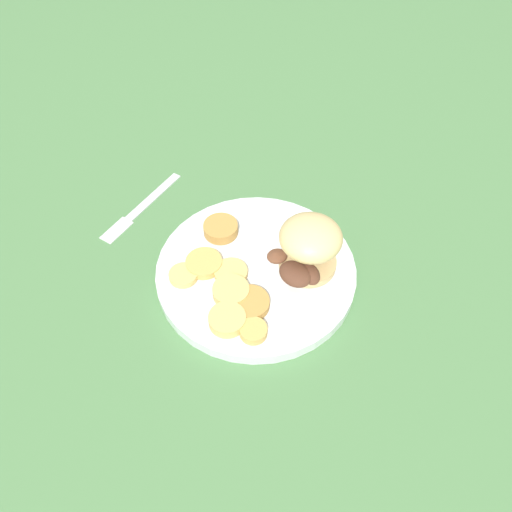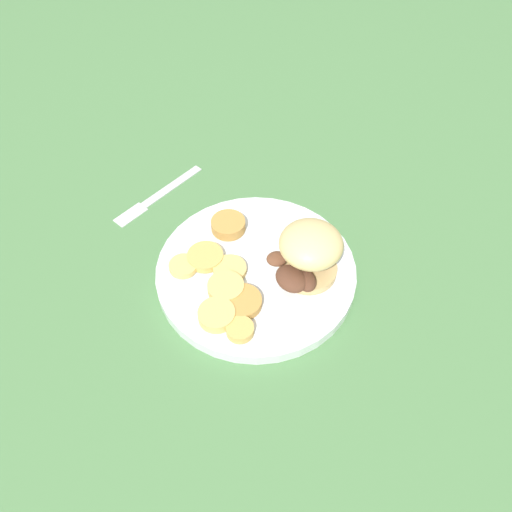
% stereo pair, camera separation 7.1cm
% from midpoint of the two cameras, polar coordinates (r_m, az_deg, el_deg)
% --- Properties ---
extents(ground_plane, '(4.00, 4.00, 0.00)m').
position_cam_midpoint_polar(ground_plane, '(0.75, -2.72, -2.40)').
color(ground_plane, '#4C7A47').
extents(dinner_plate, '(0.29, 0.29, 0.02)m').
position_cam_midpoint_polar(dinner_plate, '(0.74, -2.75, -1.85)').
color(dinner_plate, white).
rests_on(dinner_plate, ground_plane).
extents(sandwich, '(0.11, 0.13, 0.09)m').
position_cam_midpoint_polar(sandwich, '(0.69, 3.11, 0.96)').
color(sandwich, tan).
rests_on(sandwich, dinner_plate).
extents(potato_round_0, '(0.04, 0.04, 0.01)m').
position_cam_midpoint_polar(potato_round_0, '(0.73, -11.09, -2.35)').
color(potato_round_0, '#DBB766').
rests_on(potato_round_0, dinner_plate).
extents(potato_round_1, '(0.04, 0.04, 0.01)m').
position_cam_midpoint_polar(potato_round_1, '(0.66, -3.16, -8.76)').
color(potato_round_1, tan).
rests_on(potato_round_1, dinner_plate).
extents(potato_round_2, '(0.05, 0.05, 0.01)m').
position_cam_midpoint_polar(potato_round_2, '(0.70, -5.80, -4.22)').
color(potato_round_2, '#DBB766').
rests_on(potato_round_2, dinner_plate).
extents(potato_round_3, '(0.05, 0.05, 0.01)m').
position_cam_midpoint_polar(potato_round_3, '(0.72, -5.71, -2.04)').
color(potato_round_3, '#DBB766').
rests_on(potato_round_3, dinner_plate).
extents(potato_round_4, '(0.05, 0.05, 0.01)m').
position_cam_midpoint_polar(potato_round_4, '(0.69, -3.67, -5.58)').
color(potato_round_4, '#BC8942').
rests_on(potato_round_4, dinner_plate).
extents(potato_round_5, '(0.05, 0.05, 0.01)m').
position_cam_midpoint_polar(potato_round_5, '(0.73, -8.73, -1.01)').
color(potato_round_5, tan).
rests_on(potato_round_5, dinner_plate).
extents(potato_round_6, '(0.05, 0.05, 0.02)m').
position_cam_midpoint_polar(potato_round_6, '(0.67, -6.35, -7.43)').
color(potato_round_6, '#DBB766').
rests_on(potato_round_6, dinner_plate).
extents(potato_round_7, '(0.05, 0.05, 0.02)m').
position_cam_midpoint_polar(potato_round_7, '(0.77, -6.69, 2.97)').
color(potato_round_7, '#BC8942').
rests_on(potato_round_7, dinner_plate).
extents(fork, '(0.11, 0.17, 0.00)m').
position_cam_midpoint_polar(fork, '(0.87, -15.26, 5.30)').
color(fork, silver).
rests_on(fork, ground_plane).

